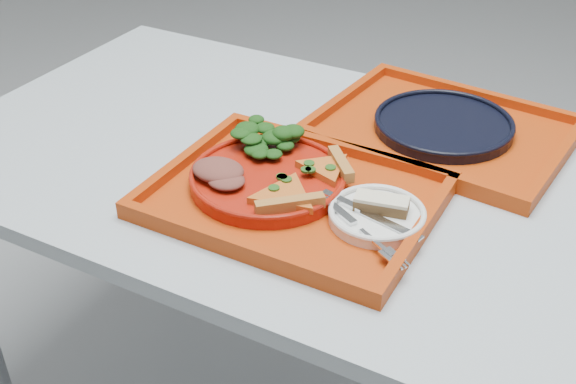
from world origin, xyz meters
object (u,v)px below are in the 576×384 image
Objects in this scene: navy_plate at (443,126)px; dessert_bar at (381,204)px; tray_main at (294,199)px; dinner_plate at (268,180)px; tray_far at (443,132)px.

dessert_bar is at bearing -89.22° from navy_plate.
navy_plate is 2.93× the size of dessert_bar.
dessert_bar is at bearing 4.75° from tray_main.
dinner_plate reaches higher than tray_main.
tray_far is 0.32m from dessert_bar.
dessert_bar is (0.20, 0.00, 0.02)m from dinner_plate.
dessert_bar reaches higher than tray_far.
dessert_bar reaches higher than dinner_plate.
tray_far is 1.73× the size of navy_plate.
tray_far is at bearing 67.08° from tray_main.
dinner_plate is 0.20m from dessert_bar.
navy_plate is (0.20, 0.32, -0.00)m from dinner_plate.
navy_plate is (0.14, 0.33, 0.01)m from tray_main.
dinner_plate reaches higher than navy_plate.
dessert_bar is (0.15, 0.01, 0.03)m from tray_main.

